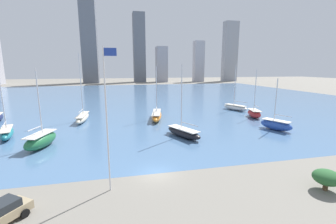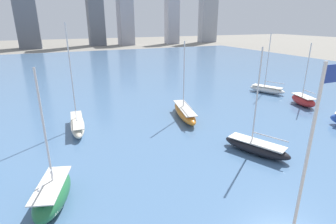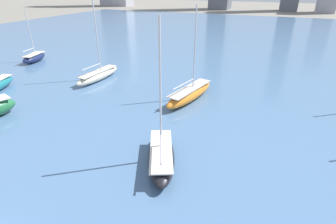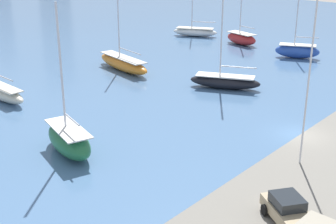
{
  "view_description": "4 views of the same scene",
  "coord_description": "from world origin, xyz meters",
  "px_view_note": "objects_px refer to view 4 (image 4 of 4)",
  "views": [
    {
      "loc": [
        -3.92,
        -23.7,
        11.97
      ],
      "look_at": [
        3.33,
        8.84,
        5.41
      ],
      "focal_mm": 24.0,
      "sensor_mm": 36.0,
      "label": 1
    },
    {
      "loc": [
        -14.24,
        -8.97,
        15.25
      ],
      "look_at": [
        -2.58,
        17.56,
        5.17
      ],
      "focal_mm": 28.0,
      "sensor_mm": 36.0,
      "label": 2
    },
    {
      "loc": [
        15.15,
        -4.54,
        14.67
      ],
      "look_at": [
        4.75,
        19.65,
        1.67
      ],
      "focal_mm": 28.0,
      "sensor_mm": 36.0,
      "label": 3
    },
    {
      "loc": [
        -36.46,
        -16.15,
        16.38
      ],
      "look_at": [
        -6.81,
        9.58,
        1.73
      ],
      "focal_mm": 50.0,
      "sensor_mm": 36.0,
      "label": 4
    }
  ],
  "objects_px": {
    "sailboat_white": "(195,31)",
    "sailboat_black": "(225,81)",
    "sailboat_green": "(69,140)",
    "flag_pole": "(310,70)",
    "sailboat_red": "(241,38)",
    "sailboat_orange": "(123,63)",
    "parked_pickup_tan": "(290,212)",
    "sailboat_blue": "(297,51)"
  },
  "relations": [
    {
      "from": "sailboat_green",
      "to": "sailboat_white",
      "type": "distance_m",
      "value": 49.7
    },
    {
      "from": "flag_pole",
      "to": "parked_pickup_tan",
      "type": "relative_size",
      "value": 2.86
    },
    {
      "from": "sailboat_red",
      "to": "sailboat_white",
      "type": "distance_m",
      "value": 9.9
    },
    {
      "from": "sailboat_red",
      "to": "parked_pickup_tan",
      "type": "height_order",
      "value": "sailboat_red"
    },
    {
      "from": "sailboat_orange",
      "to": "sailboat_white",
      "type": "bearing_deg",
      "value": 27.94
    },
    {
      "from": "sailboat_blue",
      "to": "sailboat_white",
      "type": "distance_m",
      "value": 21.2
    },
    {
      "from": "sailboat_green",
      "to": "sailboat_white",
      "type": "xyz_separation_m",
      "value": [
        44.64,
        21.86,
        -0.32
      ]
    },
    {
      "from": "sailboat_green",
      "to": "sailboat_white",
      "type": "relative_size",
      "value": 0.93
    },
    {
      "from": "sailboat_black",
      "to": "parked_pickup_tan",
      "type": "xyz_separation_m",
      "value": [
        -20.31,
        -18.63,
        -0.01
      ]
    },
    {
      "from": "parked_pickup_tan",
      "to": "sailboat_white",
      "type": "bearing_deg",
      "value": 78.87
    },
    {
      "from": "sailboat_red",
      "to": "sailboat_green",
      "type": "bearing_deg",
      "value": -150.52
    },
    {
      "from": "sailboat_white",
      "to": "sailboat_green",
      "type": "bearing_deg",
      "value": -178.57
    },
    {
      "from": "sailboat_red",
      "to": "sailboat_black",
      "type": "xyz_separation_m",
      "value": [
        -21.5,
        -11.51,
        -0.17
      ]
    },
    {
      "from": "sailboat_red",
      "to": "sailboat_green",
      "type": "distance_m",
      "value": 45.81
    },
    {
      "from": "sailboat_red",
      "to": "sailboat_white",
      "type": "xyz_separation_m",
      "value": [
        0.42,
        9.89,
        -0.18
      ]
    },
    {
      "from": "sailboat_black",
      "to": "sailboat_green",
      "type": "height_order",
      "value": "sailboat_black"
    },
    {
      "from": "sailboat_orange",
      "to": "sailboat_blue",
      "type": "bearing_deg",
      "value": -21.47
    },
    {
      "from": "sailboat_red",
      "to": "sailboat_white",
      "type": "relative_size",
      "value": 0.9
    },
    {
      "from": "flag_pole",
      "to": "sailboat_green",
      "type": "distance_m",
      "value": 19.36
    },
    {
      "from": "sailboat_black",
      "to": "sailboat_red",
      "type": "bearing_deg",
      "value": 3.43
    },
    {
      "from": "flag_pole",
      "to": "parked_pickup_tan",
      "type": "bearing_deg",
      "value": -158.27
    },
    {
      "from": "flag_pole",
      "to": "parked_pickup_tan",
      "type": "distance_m",
      "value": 11.07
    },
    {
      "from": "sailboat_blue",
      "to": "parked_pickup_tan",
      "type": "bearing_deg",
      "value": -178.74
    },
    {
      "from": "flag_pole",
      "to": "sailboat_red",
      "type": "distance_m",
      "value": 43.43
    },
    {
      "from": "sailboat_red",
      "to": "parked_pickup_tan",
      "type": "distance_m",
      "value": 51.54
    },
    {
      "from": "sailboat_white",
      "to": "parked_pickup_tan",
      "type": "bearing_deg",
      "value": -161.18
    },
    {
      "from": "flag_pole",
      "to": "sailboat_green",
      "type": "height_order",
      "value": "flag_pole"
    },
    {
      "from": "sailboat_red",
      "to": "sailboat_white",
      "type": "bearing_deg",
      "value": 101.93
    },
    {
      "from": "flag_pole",
      "to": "sailboat_red",
      "type": "relative_size",
      "value": 1.2
    },
    {
      "from": "sailboat_red",
      "to": "sailboat_black",
      "type": "distance_m",
      "value": 24.39
    },
    {
      "from": "sailboat_black",
      "to": "sailboat_white",
      "type": "height_order",
      "value": "sailboat_white"
    },
    {
      "from": "sailboat_blue",
      "to": "sailboat_white",
      "type": "xyz_separation_m",
      "value": [
        2.93,
        20.99,
        -0.2
      ]
    },
    {
      "from": "sailboat_red",
      "to": "sailboat_blue",
      "type": "distance_m",
      "value": 11.38
    },
    {
      "from": "sailboat_white",
      "to": "sailboat_orange",
      "type": "bearing_deg",
      "value": 171.19
    },
    {
      "from": "sailboat_blue",
      "to": "sailboat_black",
      "type": "bearing_deg",
      "value": 156.65
    },
    {
      "from": "sailboat_green",
      "to": "parked_pickup_tan",
      "type": "bearing_deg",
      "value": -65.03
    },
    {
      "from": "sailboat_black",
      "to": "sailboat_white",
      "type": "distance_m",
      "value": 30.64
    },
    {
      "from": "parked_pickup_tan",
      "to": "sailboat_blue",
      "type": "bearing_deg",
      "value": 61.25
    },
    {
      "from": "flag_pole",
      "to": "sailboat_red",
      "type": "height_order",
      "value": "flag_pole"
    },
    {
      "from": "sailboat_white",
      "to": "sailboat_black",
      "type": "bearing_deg",
      "value": -160.33
    },
    {
      "from": "sailboat_orange",
      "to": "parked_pickup_tan",
      "type": "xyz_separation_m",
      "value": [
        -18.01,
        -33.16,
        -0.12
      ]
    },
    {
      "from": "flag_pole",
      "to": "parked_pickup_tan",
      "type": "xyz_separation_m",
      "value": [
        -8.27,
        -3.3,
        -6.58
      ]
    }
  ]
}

